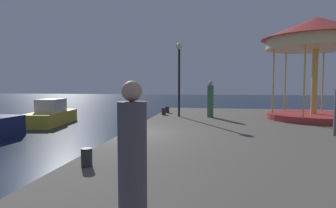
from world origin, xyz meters
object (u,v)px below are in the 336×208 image
(bollard_center, at_px, (164,111))
(person_mid_promenade, at_px, (132,164))
(motorboat_yellow, at_px, (51,115))
(bollard_south, at_px, (87,157))
(carousel, at_px, (316,44))
(bollard_north, at_px, (167,110))
(person_near_carousel, at_px, (210,100))
(lamp_post_mid_promenade, at_px, (179,66))

(bollard_center, height_order, person_mid_promenade, person_mid_promenade)
(motorboat_yellow, bearing_deg, bollard_south, -55.40)
(motorboat_yellow, distance_m, carousel, 15.89)
(bollard_north, distance_m, bollard_south, 11.70)
(carousel, distance_m, person_mid_promenade, 13.76)
(person_near_carousel, bearing_deg, person_mid_promenade, -93.53)
(bollard_north, height_order, bollard_south, same)
(person_mid_promenade, bearing_deg, person_near_carousel, 86.47)
(carousel, relative_size, person_mid_promenade, 2.87)
(lamp_post_mid_promenade, xyz_separation_m, bollard_south, (-0.83, -9.80, -2.57))
(lamp_post_mid_promenade, bearing_deg, bollard_south, -94.87)
(bollard_north, bearing_deg, person_mid_promenade, -82.40)
(carousel, height_order, person_near_carousel, carousel)
(bollard_center, bearing_deg, motorboat_yellow, 175.83)
(bollard_north, relative_size, bollard_center, 1.00)
(bollard_north, xyz_separation_m, person_near_carousel, (2.66, -1.91, 0.72))
(motorboat_yellow, relative_size, bollard_center, 11.55)
(motorboat_yellow, height_order, person_near_carousel, person_near_carousel)
(bollard_south, distance_m, person_mid_promenade, 3.18)
(bollard_center, bearing_deg, bollard_north, 88.73)
(carousel, bearing_deg, bollard_south, -128.91)
(bollard_south, bearing_deg, bollard_center, 90.83)
(motorboat_yellow, xyz_separation_m, bollard_south, (7.62, -11.05, 0.40))
(carousel, bearing_deg, person_mid_promenade, -116.09)
(bollard_center, height_order, person_near_carousel, person_near_carousel)
(carousel, distance_m, person_near_carousel, 5.90)
(carousel, height_order, bollard_south, carousel)
(motorboat_yellow, height_order, carousel, carousel)
(carousel, xyz_separation_m, bollard_center, (-7.84, 0.98, -3.59))
(bollard_south, relative_size, person_mid_promenade, 0.22)
(carousel, relative_size, lamp_post_mid_promenade, 1.31)
(motorboat_yellow, distance_m, lamp_post_mid_promenade, 9.05)
(carousel, relative_size, bollard_center, 13.12)
(motorboat_yellow, bearing_deg, bollard_center, -4.17)
(lamp_post_mid_promenade, relative_size, person_near_carousel, 2.05)
(bollard_center, relative_size, person_mid_promenade, 0.22)
(bollard_north, distance_m, bollard_center, 1.19)
(bollard_north, bearing_deg, person_near_carousel, -35.66)
(lamp_post_mid_promenade, bearing_deg, motorboat_yellow, 171.59)
(motorboat_yellow, height_order, bollard_north, motorboat_yellow)
(bollard_north, relative_size, bollard_south, 1.00)
(bollard_north, bearing_deg, bollard_south, -89.38)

